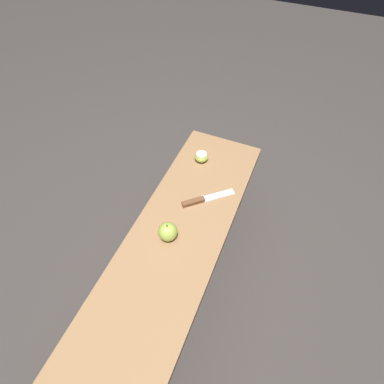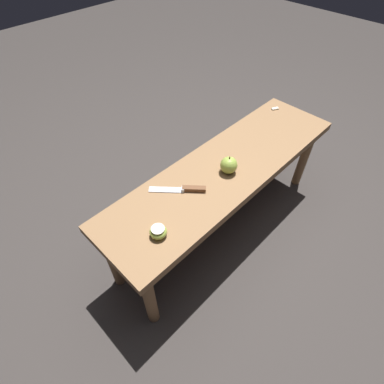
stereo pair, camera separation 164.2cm
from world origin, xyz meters
name	(u,v)px [view 2 (the right image)]	position (x,y,z in m)	size (l,w,h in m)	color
ground_plane	(220,224)	(0.00, 0.00, 0.00)	(8.00, 8.00, 0.00)	#383330
wooden_bench	(225,175)	(0.00, 0.00, 0.40)	(1.35, 0.38, 0.46)	olive
knife	(186,190)	(-0.24, 0.02, 0.47)	(0.19, 0.21, 0.02)	silver
apple_whole	(229,165)	(-0.02, -0.03, 0.50)	(0.08, 0.08, 0.09)	#9EB747
apple_cut	(158,232)	(-0.48, -0.07, 0.48)	(0.07, 0.07, 0.04)	#9EB747
apple_slice_near_knife	(275,109)	(0.57, 0.11, 0.46)	(0.04, 0.03, 0.01)	white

